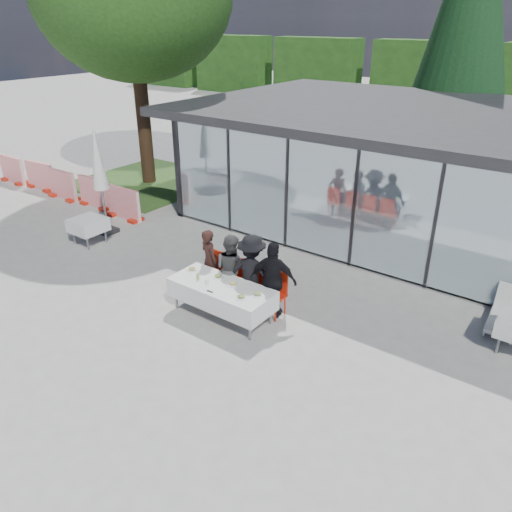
{
  "coord_description": "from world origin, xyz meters",
  "views": [
    {
      "loc": [
        5.85,
        -6.5,
        5.74
      ],
      "look_at": [
        0.16,
        1.2,
        1.14
      ],
      "focal_mm": 35.0,
      "sensor_mm": 36.0,
      "label": 1
    }
  ],
  "objects": [
    {
      "name": "market_umbrella",
      "position": [
        -5.71,
        1.79,
        1.97
      ],
      "size": [
        0.5,
        0.5,
        3.0
      ],
      "color": "black",
      "rests_on": "ground"
    },
    {
      "name": "drinking_glasses",
      "position": [
        -0.34,
        0.17,
        0.8
      ],
      "size": [
        0.07,
        0.07,
        0.1
      ],
      "color": "silver",
      "rests_on": "dining_table"
    },
    {
      "name": "diner_chair_d",
      "position": [
        0.77,
        1.07,
        0.54
      ],
      "size": [
        0.44,
        0.44,
        0.97
      ],
      "color": "red",
      "rests_on": "ground"
    },
    {
      "name": "diner_chair_b",
      "position": [
        -0.35,
        1.07,
        0.54
      ],
      "size": [
        0.44,
        0.44,
        0.97
      ],
      "color": "red",
      "rests_on": "ground"
    },
    {
      "name": "diner_chair_c",
      "position": [
        0.22,
        1.07,
        0.54
      ],
      "size": [
        0.44,
        0.44,
        0.97
      ],
      "color": "red",
      "rests_on": "ground"
    },
    {
      "name": "diner_d",
      "position": [
        0.77,
        0.98,
        0.84
      ],
      "size": [
        1.24,
        1.24,
        1.68
      ],
      "primitive_type": "imported",
      "rotation": [
        0.0,
        0.0,
        3.45
      ],
      "color": "black",
      "rests_on": "ground"
    },
    {
      "name": "plate_extra",
      "position": [
        0.58,
        0.15,
        0.78
      ],
      "size": [
        0.24,
        0.24,
        0.07
      ],
      "color": "white",
      "rests_on": "dining_table"
    },
    {
      "name": "spare_table_left",
      "position": [
        -5.46,
        1.01,
        0.55
      ],
      "size": [
        0.86,
        0.86,
        0.74
      ],
      "color": "silver",
      "rests_on": "ground"
    },
    {
      "name": "treeline",
      "position": [
        -2.0,
        28.0,
        2.2
      ],
      "size": [
        62.5,
        2.0,
        4.4
      ],
      "color": "#1A3E13",
      "rests_on": "ground"
    },
    {
      "name": "lounger",
      "position": [
        4.82,
        3.56,
        0.26
      ],
      "size": [
        0.68,
        1.36,
        0.72
      ],
      "color": "silver",
      "rests_on": "ground"
    },
    {
      "name": "diner_c",
      "position": [
        0.22,
        0.98,
        0.85
      ],
      "size": [
        1.29,
        1.29,
        1.7
      ],
      "primitive_type": "imported",
      "rotation": [
        0.0,
        0.0,
        3.34
      ],
      "color": "black",
      "rests_on": "ground"
    },
    {
      "name": "folded_eyeglasses",
      "position": [
        -0.08,
        -0.04,
        0.76
      ],
      "size": [
        0.14,
        0.03,
        0.01
      ],
      "primitive_type": "cube",
      "color": "black",
      "rests_on": "dining_table"
    },
    {
      "name": "conifer_tree",
      "position": [
        0.5,
        13.0,
        5.99
      ],
      "size": [
        4.0,
        4.0,
        10.5
      ],
      "color": "#382316",
      "rests_on": "ground"
    },
    {
      "name": "dining_table",
      "position": [
        -0.08,
        0.32,
        0.54
      ],
      "size": [
        2.26,
        0.96,
        0.75
      ],
      "color": "silver",
      "rests_on": "ground"
    },
    {
      "name": "pavilion",
      "position": [
        2.0,
        8.16,
        2.15
      ],
      "size": [
        14.8,
        8.8,
        3.44
      ],
      "color": "gray",
      "rests_on": "ground"
    },
    {
      "name": "plate_c",
      "position": [
        0.12,
        0.46,
        0.78
      ],
      "size": [
        0.24,
        0.24,
        0.07
      ],
      "color": "white",
      "rests_on": "dining_table"
    },
    {
      "name": "juice_bottle",
      "position": [
        -0.63,
        0.21,
        0.82
      ],
      "size": [
        0.06,
        0.06,
        0.14
      ],
      "primitive_type": "cylinder",
      "color": "#85B74C",
      "rests_on": "dining_table"
    },
    {
      "name": "spare_chair_b",
      "position": [
        4.6,
        4.25,
        0.54
      ],
      "size": [
        0.59,
        0.59,
        0.97
      ],
      "color": "red",
      "rests_on": "ground"
    },
    {
      "name": "plate_b",
      "position": [
        -0.35,
        0.54,
        0.78
      ],
      "size": [
        0.24,
        0.24,
        0.07
      ],
      "color": "white",
      "rests_on": "dining_table"
    },
    {
      "name": "diner_b",
      "position": [
        -0.35,
        0.98,
        0.78
      ],
      "size": [
        0.85,
        0.85,
        1.57
      ],
      "primitive_type": "imported",
      "rotation": [
        0.0,
        0.0,
        3.02
      ],
      "color": "#4E4E4E",
      "rests_on": "ground"
    },
    {
      "name": "diner_a",
      "position": [
        -0.97,
        0.98,
        0.76
      ],
      "size": [
        0.71,
        0.71,
        1.53
      ],
      "primitive_type": "imported",
      "rotation": [
        0.0,
        0.0,
        2.8
      ],
      "color": "#321A16",
      "rests_on": "ground"
    },
    {
      "name": "construction_barriers",
      "position": [
        -9.42,
        2.94,
        0.44
      ],
      "size": [
        7.8,
        0.6,
        1.0
      ],
      "color": "red",
      "rests_on": "ground"
    },
    {
      "name": "plate_d",
      "position": [
        0.77,
        0.43,
        0.78
      ],
      "size": [
        0.24,
        0.24,
        0.07
      ],
      "color": "white",
      "rests_on": "dining_table"
    },
    {
      "name": "plate_a",
      "position": [
        -1.01,
        0.44,
        0.78
      ],
      "size": [
        0.24,
        0.24,
        0.07
      ],
      "color": "white",
      "rests_on": "dining_table"
    },
    {
      "name": "grass_patch",
      "position": [
        -8.5,
        6.0,
        0.01
      ],
      "size": [
        5.0,
        5.0,
        0.02
      ],
      "primitive_type": "cube",
      "color": "#385926",
      "rests_on": "ground"
    },
    {
      "name": "ground",
      "position": [
        0.0,
        0.0,
        0.0
      ],
      "size": [
        90.0,
        90.0,
        0.0
      ],
      "primitive_type": "plane",
      "color": "#9E9B96",
      "rests_on": "ground"
    },
    {
      "name": "diner_chair_a",
      "position": [
        -0.97,
        1.07,
        0.54
      ],
      "size": [
        0.44,
        0.44,
        0.97
      ],
      "color": "red",
      "rests_on": "ground"
    }
  ]
}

